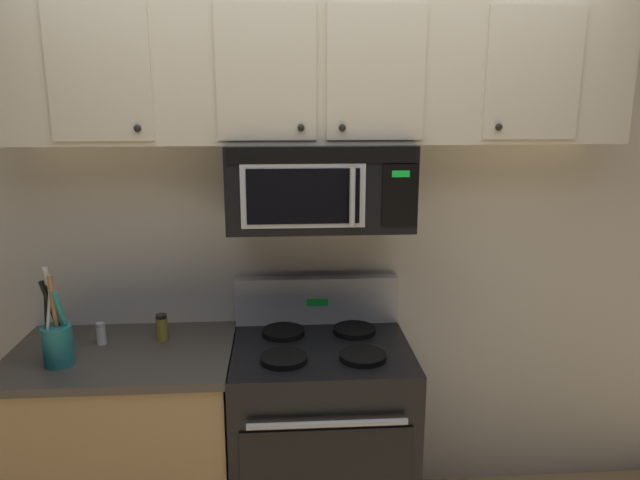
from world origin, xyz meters
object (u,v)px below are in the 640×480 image
object	(u,v)px
stove_range	(321,436)
spice_jar	(162,328)
over_range_microwave	(319,185)
utensil_crock_teal	(57,339)
salt_shaker	(101,334)

from	to	relation	value
stove_range	spice_jar	xyz separation A→B (m)	(-0.69, 0.11, 0.49)
stove_range	over_range_microwave	size ratio (longest dim) A/B	1.47
stove_range	spice_jar	size ratio (longest dim) A/B	9.38
over_range_microwave	spice_jar	xyz separation A→B (m)	(-0.69, -0.01, -0.62)
utensil_crock_teal	salt_shaker	bearing A→B (deg)	60.86
utensil_crock_teal	stove_range	bearing A→B (deg)	6.08
stove_range	salt_shaker	xyz separation A→B (m)	(-0.94, 0.08, 0.48)
over_range_microwave	salt_shaker	bearing A→B (deg)	-177.91
stove_range	utensil_crock_teal	distance (m)	1.19
spice_jar	over_range_microwave	bearing A→B (deg)	0.83
salt_shaker	spice_jar	world-z (taller)	spice_jar
over_range_microwave	utensil_crock_teal	size ratio (longest dim) A/B	1.87
over_range_microwave	utensil_crock_teal	distance (m)	1.21
salt_shaker	over_range_microwave	bearing A→B (deg)	2.09
utensil_crock_teal	spice_jar	world-z (taller)	utensil_crock_teal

